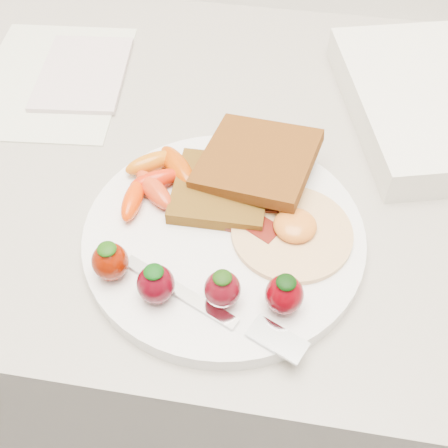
# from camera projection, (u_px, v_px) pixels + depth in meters

# --- Properties ---
(counter) EXTENTS (2.00, 0.60, 0.90)m
(counter) POSITION_uv_depth(u_px,v_px,m) (228.00, 335.00, 0.99)
(counter) COLOR gray
(counter) RESTS_ON ground
(plate) EXTENTS (0.27, 0.27, 0.02)m
(plate) POSITION_uv_depth(u_px,v_px,m) (224.00, 236.00, 0.54)
(plate) COLOR white
(plate) RESTS_ON counter
(toast_lower) EXTENTS (0.09, 0.09, 0.01)m
(toast_lower) POSITION_uv_depth(u_px,v_px,m) (221.00, 190.00, 0.56)
(toast_lower) COLOR #40280A
(toast_lower) RESTS_ON plate
(toast_upper) EXTENTS (0.13, 0.13, 0.03)m
(toast_upper) POSITION_uv_depth(u_px,v_px,m) (257.00, 160.00, 0.57)
(toast_upper) COLOR #4A2210
(toast_upper) RESTS_ON toast_lower
(fried_egg) EXTENTS (0.14, 0.14, 0.02)m
(fried_egg) POSITION_uv_depth(u_px,v_px,m) (293.00, 231.00, 0.53)
(fried_egg) COLOR beige
(fried_egg) RESTS_ON plate
(bacon_strips) EXTENTS (0.11, 0.07, 0.01)m
(bacon_strips) POSITION_uv_depth(u_px,v_px,m) (228.00, 211.00, 0.55)
(bacon_strips) COLOR #4E1A12
(bacon_strips) RESTS_ON plate
(baby_carrots) EXTENTS (0.09, 0.11, 0.02)m
(baby_carrots) POSITION_uv_depth(u_px,v_px,m) (156.00, 178.00, 0.57)
(baby_carrots) COLOR red
(baby_carrots) RESTS_ON plate
(strawberries) EXTENTS (0.19, 0.05, 0.04)m
(strawberries) POSITION_uv_depth(u_px,v_px,m) (192.00, 282.00, 0.48)
(strawberries) COLOR #691000
(strawberries) RESTS_ON plate
(fork) EXTENTS (0.17, 0.08, 0.00)m
(fork) POSITION_uv_depth(u_px,v_px,m) (223.00, 312.00, 0.48)
(fork) COLOR white
(fork) RESTS_ON plate
(paper_sheet) EXTENTS (0.20, 0.25, 0.00)m
(paper_sheet) POSITION_uv_depth(u_px,v_px,m) (53.00, 79.00, 0.71)
(paper_sheet) COLOR silver
(paper_sheet) RESTS_ON counter
(notepad) EXTENTS (0.12, 0.17, 0.01)m
(notepad) POSITION_uv_depth(u_px,v_px,m) (83.00, 73.00, 0.71)
(notepad) COLOR beige
(notepad) RESTS_ON paper_sheet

